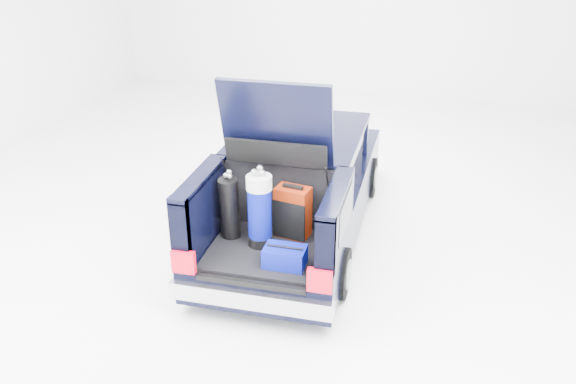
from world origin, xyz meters
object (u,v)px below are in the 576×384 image
(blue_golf_bag, at_px, (260,210))
(blue_duffel, at_px, (285,257))
(car, at_px, (299,186))
(red_suitcase, at_px, (293,212))
(black_golf_bag, at_px, (230,208))

(blue_golf_bag, bearing_deg, blue_duffel, -27.21)
(car, distance_m, blue_duffel, 1.90)
(red_suitcase, relative_size, black_golf_bag, 0.78)
(black_golf_bag, bearing_deg, red_suitcase, 33.31)
(black_golf_bag, bearing_deg, blue_golf_bag, 4.19)
(black_golf_bag, xyz_separation_m, blue_duffel, (0.78, -0.47, -0.27))
(car, height_order, red_suitcase, car)
(blue_golf_bag, bearing_deg, red_suitcase, 59.58)
(car, height_order, black_golf_bag, car)
(blue_golf_bag, height_order, blue_duffel, blue_golf_bag)
(red_suitcase, distance_m, blue_golf_bag, 0.45)
(red_suitcase, height_order, black_golf_bag, black_golf_bag)
(blue_duffel, bearing_deg, black_golf_bag, 149.46)
(car, relative_size, blue_duffel, 10.21)
(car, relative_size, blue_golf_bag, 4.78)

